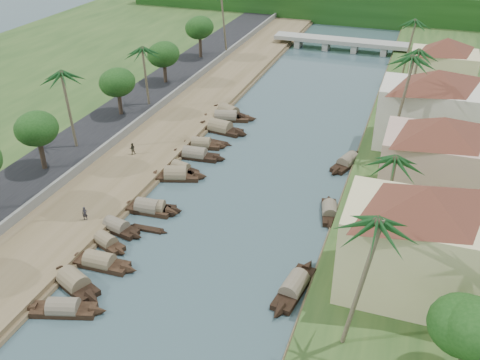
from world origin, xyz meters
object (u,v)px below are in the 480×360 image
(building_near, at_px, (418,240))
(sampan_0, at_px, (64,309))
(sampan_1, at_px, (74,283))
(person_near, at_px, (85,213))
(bridge, at_px, (341,42))

(building_near, relative_size, sampan_0, 1.94)
(sampan_0, relative_size, sampan_1, 0.99)
(sampan_1, xyz_separation_m, person_near, (-4.36, 8.54, 1.14))
(sampan_1, relative_size, person_near, 5.12)
(bridge, xyz_separation_m, person_near, (-13.61, -73.53, -0.17))
(bridge, xyz_separation_m, sampan_0, (-8.12, -85.22, -1.31))
(sampan_0, height_order, sampan_1, sampan_1)
(bridge, xyz_separation_m, building_near, (18.99, -74.00, 4.66))
(building_near, bearing_deg, sampan_1, -164.05)
(bridge, height_order, sampan_1, bridge)
(sampan_0, xyz_separation_m, person_near, (-5.49, 11.69, 1.15))
(sampan_0, xyz_separation_m, sampan_1, (-1.13, 3.15, 0.01))
(bridge, distance_m, sampan_1, 82.60)
(person_near, bearing_deg, sampan_1, -85.73)
(sampan_0, relative_size, person_near, 5.07)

